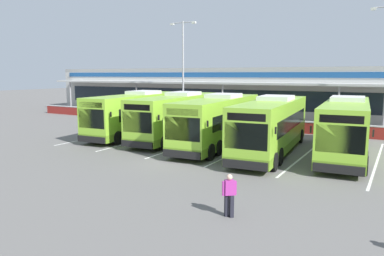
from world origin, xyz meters
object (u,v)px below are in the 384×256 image
(coach_bus_leftmost, at_px, (138,114))
(lamp_post_west, at_px, (183,65))
(coach_bus_left_centre, at_px, (178,117))
(coach_bus_rightmost, at_px, (345,128))
(pedestrian_child, at_px, (229,194))
(coach_bus_centre, at_px, (219,122))
(coach_bus_right_centre, at_px, (272,126))

(coach_bus_leftmost, distance_m, lamp_post_west, 11.37)
(coach_bus_leftmost, bearing_deg, coach_bus_left_centre, 2.06)
(coach_bus_left_centre, bearing_deg, coach_bus_rightmost, -0.03)
(coach_bus_rightmost, distance_m, lamp_post_west, 21.59)
(coach_bus_left_centre, distance_m, pedestrian_child, 16.86)
(coach_bus_rightmost, height_order, lamp_post_west, lamp_post_west)
(coach_bus_left_centre, height_order, coach_bus_centre, same)
(coach_bus_left_centre, xyz_separation_m, coach_bus_right_centre, (8.37, -1.54, 0.00))
(coach_bus_left_centre, relative_size, coach_bus_right_centre, 1.00)
(pedestrian_child, bearing_deg, coach_bus_right_centre, 100.53)
(coach_bus_left_centre, relative_size, coach_bus_rightmost, 1.00)
(coach_bus_right_centre, distance_m, lamp_post_west, 18.90)
(coach_bus_left_centre, distance_m, coach_bus_rightmost, 12.73)
(coach_bus_centre, distance_m, pedestrian_child, 13.66)
(coach_bus_centre, relative_size, pedestrian_child, 7.61)
(coach_bus_leftmost, bearing_deg, lamp_post_west, 99.39)
(coach_bus_right_centre, bearing_deg, coach_bus_left_centre, 169.57)
(coach_bus_left_centre, relative_size, lamp_post_west, 1.12)
(coach_bus_leftmost, xyz_separation_m, coach_bus_rightmost, (16.80, 0.14, 0.00))
(lamp_post_west, bearing_deg, coach_bus_left_centre, -60.36)
(coach_bus_centre, height_order, coach_bus_rightmost, same)
(coach_bus_left_centre, bearing_deg, coach_bus_right_centre, -10.43)
(coach_bus_rightmost, bearing_deg, coach_bus_centre, -172.92)
(coach_bus_leftmost, bearing_deg, pedestrian_child, -41.67)
(coach_bus_left_centre, bearing_deg, coach_bus_centre, -14.22)
(coach_bus_leftmost, height_order, coach_bus_right_centre, same)
(coach_bus_rightmost, bearing_deg, coach_bus_right_centre, -160.62)
(coach_bus_left_centre, xyz_separation_m, coach_bus_rightmost, (12.73, -0.01, 0.00))
(coach_bus_rightmost, height_order, pedestrian_child, coach_bus_rightmost)
(coach_bus_leftmost, bearing_deg, coach_bus_centre, -6.33)
(coach_bus_centre, height_order, lamp_post_west, lamp_post_west)
(coach_bus_leftmost, relative_size, coach_bus_rightmost, 1.00)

